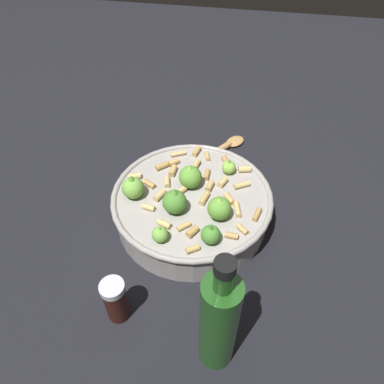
# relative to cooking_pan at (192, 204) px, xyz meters

# --- Properties ---
(ground_plane) EXTENTS (2.40, 2.40, 0.00)m
(ground_plane) POSITION_rel_cooking_pan_xyz_m (-0.00, -0.00, -0.04)
(ground_plane) COLOR black
(cooking_pan) EXTENTS (0.31, 0.31, 0.12)m
(cooking_pan) POSITION_rel_cooking_pan_xyz_m (0.00, 0.00, 0.00)
(cooking_pan) COLOR #9E9993
(cooking_pan) RESTS_ON ground
(pepper_shaker) EXTENTS (0.04, 0.04, 0.09)m
(pepper_shaker) POSITION_rel_cooking_pan_xyz_m (0.08, 0.22, 0.00)
(pepper_shaker) COLOR #33140F
(pepper_shaker) RESTS_ON ground
(olive_oil_bottle) EXTENTS (0.05, 0.05, 0.24)m
(olive_oil_bottle) POSITION_rel_cooking_pan_xyz_m (-0.08, 0.26, 0.06)
(olive_oil_bottle) COLOR #1E4C19
(olive_oil_bottle) RESTS_ON ground
(wooden_spoon) EXTENTS (0.15, 0.19, 0.02)m
(wooden_spoon) POSITION_rel_cooking_pan_xyz_m (-0.02, -0.21, -0.03)
(wooden_spoon) COLOR #B2844C
(wooden_spoon) RESTS_ON ground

